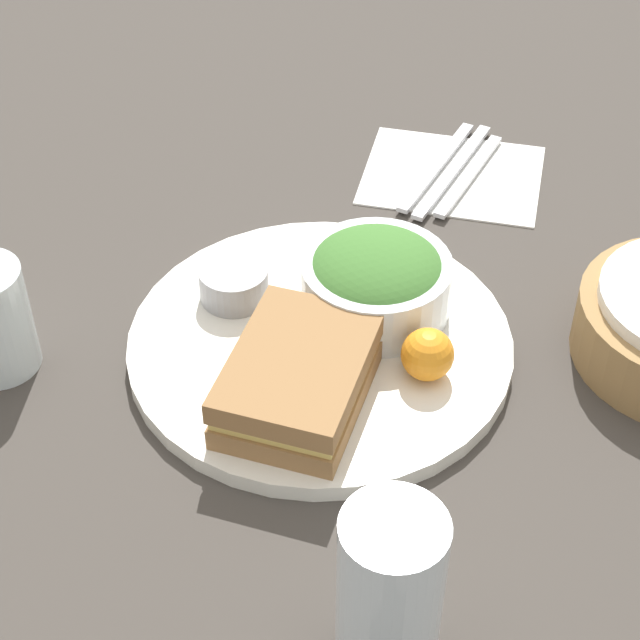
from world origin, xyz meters
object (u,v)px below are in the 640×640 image
at_px(salad_bowl, 376,280).
at_px(spoon, 469,175).
at_px(plate, 320,344).
at_px(drink_glass, 390,590).
at_px(knife, 453,171).
at_px(dressing_cup, 234,283).
at_px(sandwich, 299,378).
at_px(fork, 437,166).

height_order(salad_bowl, spoon, salad_bowl).
height_order(plate, drink_glass, drink_glass).
bearing_deg(drink_glass, knife, -176.77).
bearing_deg(dressing_cup, drink_glass, 32.49).
height_order(dressing_cup, drink_glass, drink_glass).
relative_size(knife, spoon, 1.17).
bearing_deg(sandwich, dressing_cup, -141.74).
bearing_deg(plate, dressing_cup, -112.28).
bearing_deg(fork, sandwich, -174.29).
distance_m(dressing_cup, spoon, 0.31).
xyz_separation_m(sandwich, fork, (-0.37, 0.06, -0.03)).
bearing_deg(knife, spoon, -90.00).
distance_m(salad_bowl, knife, 0.25).
distance_m(sandwich, knife, 0.37).
bearing_deg(plate, knife, 165.41).
relative_size(salad_bowl, knife, 0.70).
bearing_deg(drink_glass, dressing_cup, -147.51).
bearing_deg(sandwich, drink_glass, 28.85).
distance_m(dressing_cup, fork, 0.29).
xyz_separation_m(sandwich, dressing_cup, (-0.11, -0.09, -0.01)).
bearing_deg(sandwich, knife, 168.34).
relative_size(sandwich, dressing_cup, 2.50).
bearing_deg(plate, fork, 168.88).
bearing_deg(fork, knife, -90.00).
distance_m(fork, spoon, 0.04).
bearing_deg(salad_bowl, spoon, 167.02).
distance_m(sandwich, dressing_cup, 0.14).
distance_m(sandwich, salad_bowl, 0.13).
xyz_separation_m(plate, knife, (-0.29, 0.07, -0.00)).
height_order(sandwich, knife, sandwich).
bearing_deg(plate, drink_glass, 21.76).
distance_m(salad_bowl, dressing_cup, 0.13).
bearing_deg(sandwich, spoon, 165.54).
distance_m(drink_glass, knife, 0.56).
xyz_separation_m(sandwich, drink_glass, (0.19, 0.11, 0.03)).
bearing_deg(drink_glass, fork, -175.01).
xyz_separation_m(sandwich, knife, (-0.36, 0.07, -0.03)).
xyz_separation_m(sandwich, spoon, (-0.36, 0.09, -0.03)).
height_order(dressing_cup, knife, dressing_cup).
relative_size(drink_glass, fork, 0.73).
xyz_separation_m(plate, fork, (-0.29, 0.06, -0.00)).
height_order(sandwich, drink_glass, drink_glass).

